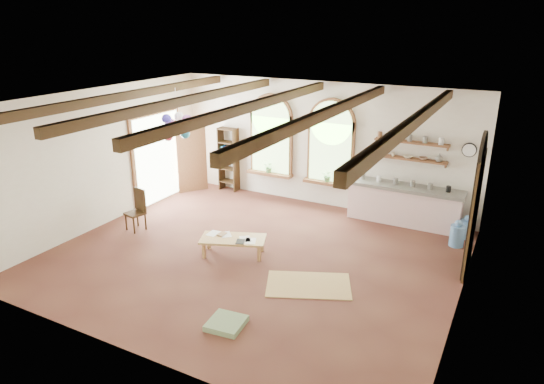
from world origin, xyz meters
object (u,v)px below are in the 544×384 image
Objects in this scene: coffee_table at (233,240)px; balloon_cluster at (178,126)px; side_chair at (136,218)px; kitchen_counter at (404,204)px.

balloon_cluster reaches higher than coffee_table.
balloon_cluster is (-2.00, 0.93, 2.02)m from coffee_table.
balloon_cluster reaches higher than side_chair.
coffee_table is at bearing -129.08° from kitchen_counter.
side_chair is (-2.67, 0.05, -0.05)m from coffee_table.
side_chair is at bearing -127.55° from balloon_cluster.
balloon_cluster is at bearing -152.95° from kitchen_counter.
kitchen_counter reaches higher than coffee_table.
kitchen_counter is 4.29m from coffee_table.
kitchen_counter is 2.75× the size of side_chair.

